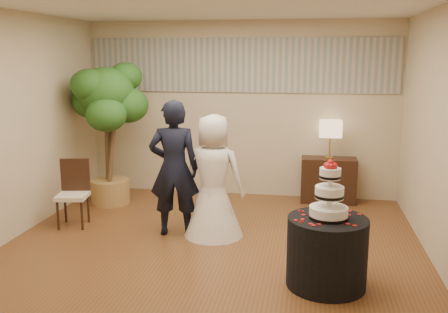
% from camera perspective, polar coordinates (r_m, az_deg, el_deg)
% --- Properties ---
extents(floor, '(5.00, 5.00, 0.00)m').
position_cam_1_polar(floor, '(5.99, -1.63, -10.62)').
color(floor, brown).
rests_on(floor, ground).
extents(ceiling, '(5.00, 5.00, 0.00)m').
position_cam_1_polar(ceiling, '(5.58, -1.80, 17.11)').
color(ceiling, white).
rests_on(ceiling, wall_back).
extents(wall_back, '(5.00, 0.06, 2.80)m').
position_cam_1_polar(wall_back, '(8.06, 1.88, 5.40)').
color(wall_back, '#C8B694').
rests_on(wall_back, ground).
extents(wall_front, '(5.00, 0.06, 2.80)m').
position_cam_1_polar(wall_front, '(3.25, -10.62, -3.90)').
color(wall_front, '#C8B694').
rests_on(wall_front, ground).
extents(wall_left, '(0.06, 5.00, 2.80)m').
position_cam_1_polar(wall_left, '(6.59, -23.58, 3.08)').
color(wall_left, '#C8B694').
rests_on(wall_left, ground).
extents(wall_right, '(0.06, 5.00, 2.80)m').
position_cam_1_polar(wall_right, '(5.67, 23.89, 1.84)').
color(wall_right, '#C8B694').
rests_on(wall_right, ground).
extents(mural_border, '(4.90, 0.02, 0.85)m').
position_cam_1_polar(mural_border, '(7.99, 1.90, 10.38)').
color(mural_border, '#98988E').
rests_on(mural_border, wall_back).
extents(groom, '(0.69, 0.50, 1.73)m').
position_cam_1_polar(groom, '(6.28, -5.72, -1.36)').
color(groom, black).
rests_on(groom, floor).
extents(bride, '(0.85, 0.84, 1.55)m').
position_cam_1_polar(bride, '(6.23, -1.22, -2.22)').
color(bride, white).
rests_on(bride, floor).
extents(cake_table, '(0.87, 0.87, 0.70)m').
position_cam_1_polar(cake_table, '(5.11, 11.67, -10.65)').
color(cake_table, black).
rests_on(cake_table, floor).
extents(wedding_cake, '(0.38, 0.38, 0.59)m').
position_cam_1_polar(wedding_cake, '(4.90, 11.97, -3.67)').
color(wedding_cake, white).
rests_on(wedding_cake, cake_table).
extents(console, '(0.84, 0.39, 0.70)m').
position_cam_1_polar(console, '(7.93, 11.84, -2.65)').
color(console, black).
rests_on(console, floor).
extents(table_lamp, '(0.34, 0.34, 0.58)m').
position_cam_1_polar(table_lamp, '(7.80, 12.03, 1.91)').
color(table_lamp, '#D0B289').
rests_on(table_lamp, console).
extents(ficus_tree, '(1.11, 1.11, 2.20)m').
position_cam_1_polar(ficus_tree, '(7.73, -13.16, 2.61)').
color(ficus_tree, '#26581C').
rests_on(ficus_tree, floor).
extents(side_chair, '(0.48, 0.49, 0.89)m').
position_cam_1_polar(side_chair, '(6.95, -16.94, -4.12)').
color(side_chair, black).
rests_on(side_chair, floor).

